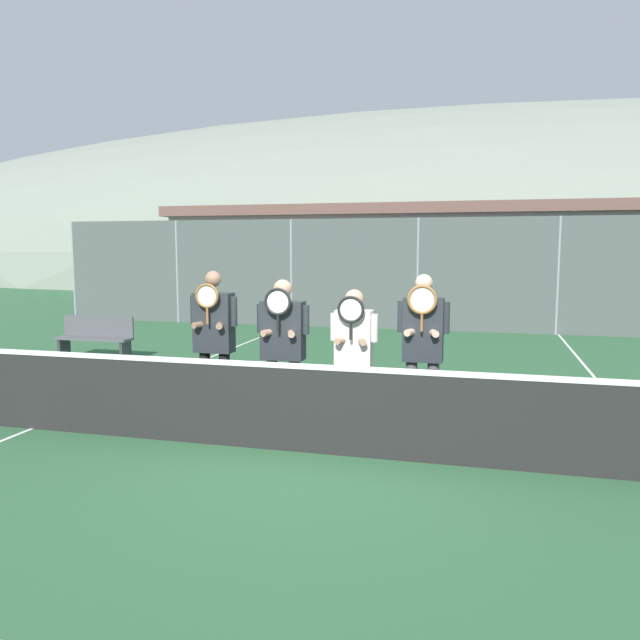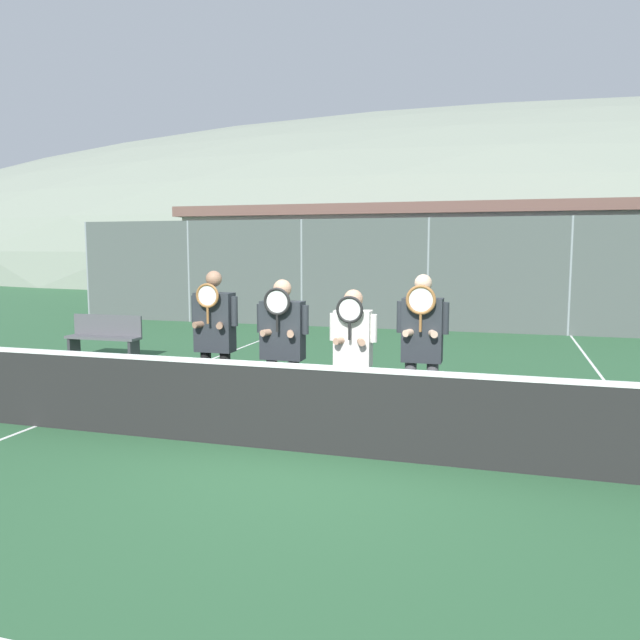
# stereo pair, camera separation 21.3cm
# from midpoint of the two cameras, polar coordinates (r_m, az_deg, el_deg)

# --- Properties ---
(ground_plane) EXTENTS (120.00, 120.00, 0.00)m
(ground_plane) POSITION_cam_midpoint_polar(r_m,az_deg,el_deg) (6.71, -1.40, -12.08)
(ground_plane) COLOR #2D5B38
(hill_distant) EXTENTS (141.15, 78.42, 27.45)m
(hill_distant) POSITION_cam_midpoint_polar(r_m,az_deg,el_deg) (64.82, 13.21, 4.60)
(hill_distant) COLOR gray
(hill_distant) RESTS_ON ground_plane
(clubhouse_building) EXTENTS (16.52, 5.50, 3.61)m
(clubhouse_building) POSITION_cam_midpoint_polar(r_m,az_deg,el_deg) (23.34, 6.91, 5.82)
(clubhouse_building) COLOR beige
(clubhouse_building) RESTS_ON ground_plane
(fence_back) EXTENTS (20.63, 0.06, 2.91)m
(fence_back) POSITION_cam_midpoint_polar(r_m,az_deg,el_deg) (16.36, 8.54, 4.15)
(fence_back) COLOR gray
(fence_back) RESTS_ON ground_plane
(tennis_net) EXTENTS (9.42, 0.09, 1.05)m
(tennis_net) POSITION_cam_midpoint_polar(r_m,az_deg,el_deg) (6.57, -1.42, -8.02)
(tennis_net) COLOR gray
(tennis_net) RESTS_ON ground_plane
(court_line_left_sideline) EXTENTS (0.05, 16.00, 0.01)m
(court_line_left_sideline) POSITION_cam_midpoint_polar(r_m,az_deg,el_deg) (10.73, -15.09, -5.13)
(court_line_left_sideline) COLOR white
(court_line_left_sideline) RESTS_ON ground_plane
(court_line_right_sideline) EXTENTS (0.05, 16.00, 0.01)m
(court_line_right_sideline) POSITION_cam_midpoint_polar(r_m,az_deg,el_deg) (9.51, 25.00, -7.04)
(court_line_right_sideline) COLOR white
(court_line_right_sideline) RESTS_ON ground_plane
(player_leftmost) EXTENTS (0.60, 0.34, 1.88)m
(player_leftmost) POSITION_cam_midpoint_polar(r_m,az_deg,el_deg) (7.60, -10.47, -1.42)
(player_leftmost) COLOR black
(player_leftmost) RESTS_ON ground_plane
(player_center_left) EXTENTS (0.63, 0.34, 1.79)m
(player_center_left) POSITION_cam_midpoint_polar(r_m,az_deg,el_deg) (7.24, -4.26, -1.96)
(player_center_left) COLOR #56565B
(player_center_left) RESTS_ON ground_plane
(player_center_right) EXTENTS (0.55, 0.34, 1.68)m
(player_center_right) POSITION_cam_midpoint_polar(r_m,az_deg,el_deg) (7.09, 2.24, -2.68)
(player_center_right) COLOR white
(player_center_right) RESTS_ON ground_plane
(player_rightmost) EXTENTS (0.57, 0.34, 1.86)m
(player_rightmost) POSITION_cam_midpoint_polar(r_m,az_deg,el_deg) (6.99, 8.52, -2.17)
(player_rightmost) COLOR #56565B
(player_rightmost) RESTS_ON ground_plane
(car_far_left) EXTENTS (4.60, 1.92, 1.69)m
(car_far_left) POSITION_cam_midpoint_polar(r_m,az_deg,el_deg) (20.70, -10.01, 3.02)
(car_far_left) COLOR silver
(car_far_left) RESTS_ON ground_plane
(car_left_of_center) EXTENTS (4.63, 1.92, 1.86)m
(car_left_of_center) POSITION_cam_midpoint_polar(r_m,az_deg,el_deg) (19.06, 4.00, 3.00)
(car_left_of_center) COLOR #B2B7BC
(car_left_of_center) RESTS_ON ground_plane
(car_center) EXTENTS (4.15, 1.93, 1.87)m
(car_center) POSITION_cam_midpoint_polar(r_m,az_deg,el_deg) (18.60, 18.87, 2.58)
(car_center) COLOR navy
(car_center) RESTS_ON ground_plane
(bench_courtside) EXTENTS (1.50, 0.36, 0.85)m
(bench_courtside) POSITION_cam_midpoint_polar(r_m,az_deg,el_deg) (12.71, -20.28, -1.44)
(bench_courtside) COLOR #515156
(bench_courtside) RESTS_ON ground_plane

